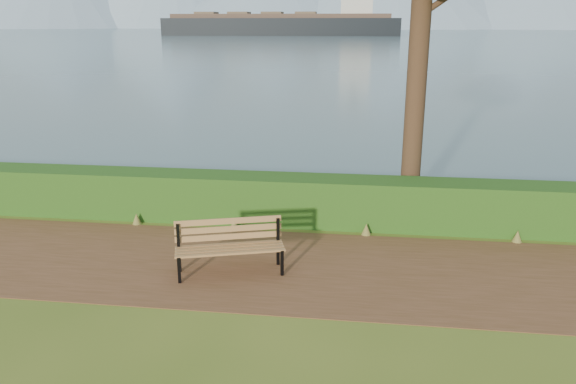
# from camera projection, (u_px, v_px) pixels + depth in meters

# --- Properties ---
(ground) EXTENTS (140.00, 140.00, 0.00)m
(ground) POSITION_uv_depth(u_px,v_px,m) (271.00, 274.00, 9.50)
(ground) COLOR #4B601B
(ground) RESTS_ON ground
(path) EXTENTS (40.00, 3.40, 0.01)m
(path) POSITION_uv_depth(u_px,v_px,m) (274.00, 267.00, 9.79)
(path) COLOR brown
(path) RESTS_ON ground
(hedge) EXTENTS (32.00, 0.85, 1.00)m
(hedge) POSITION_uv_depth(u_px,v_px,m) (291.00, 200.00, 11.82)
(hedge) COLOR #204A15
(hedge) RESTS_ON ground
(water) EXTENTS (700.00, 510.00, 0.00)m
(water) POSITION_uv_depth(u_px,v_px,m) (362.00, 31.00, 256.14)
(water) COLOR slate
(water) RESTS_ON ground
(bench) EXTENTS (1.89, 1.04, 0.91)m
(bench) POSITION_uv_depth(u_px,v_px,m) (229.00, 243.00, 9.46)
(bench) COLOR black
(bench) RESTS_ON ground
(cargo_ship) EXTENTS (72.72, 12.71, 22.02)m
(cargo_ship) POSITION_uv_depth(u_px,v_px,m) (289.00, 25.00, 172.53)
(cargo_ship) COLOR black
(cargo_ship) RESTS_ON ground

